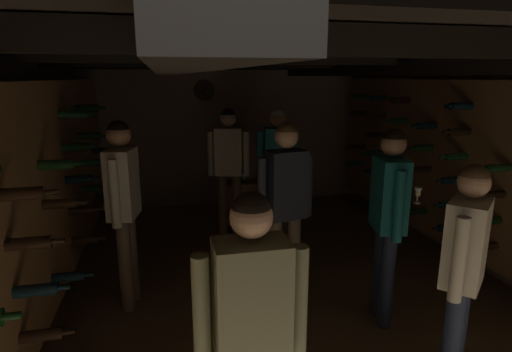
{
  "coord_description": "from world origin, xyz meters",
  "views": [
    {
      "loc": [
        -1.08,
        -3.46,
        2.08
      ],
      "look_at": [
        -0.15,
        0.61,
        1.07
      ],
      "focal_mm": 28.95,
      "sensor_mm": 36.0,
      "label": 1
    }
  ],
  "objects_px": {
    "display_bottle": "(243,174)",
    "person_guest_mid_left": "(123,196)",
    "person_host_center": "(285,198)",
    "wine_crate_stack": "(242,202)",
    "person_guest_near_left": "(252,324)",
    "person_guest_rear_center": "(277,160)",
    "person_guest_near_right": "(464,261)",
    "person_guest_far_left": "(229,161)",
    "person_guest_mid_right": "(388,209)"
  },
  "relations": [
    {
      "from": "person_guest_near_left",
      "to": "person_guest_rear_center",
      "type": "height_order",
      "value": "person_guest_rear_center"
    },
    {
      "from": "display_bottle",
      "to": "person_guest_near_left",
      "type": "bearing_deg",
      "value": -100.56
    },
    {
      "from": "person_host_center",
      "to": "wine_crate_stack",
      "type": "bearing_deg",
      "value": 88.51
    },
    {
      "from": "person_guest_near_right",
      "to": "person_guest_far_left",
      "type": "xyz_separation_m",
      "value": [
        -1.02,
        3.07,
        0.09
      ]
    },
    {
      "from": "person_guest_rear_center",
      "to": "wine_crate_stack",
      "type": "bearing_deg",
      "value": 123.85
    },
    {
      "from": "person_guest_near_left",
      "to": "person_guest_far_left",
      "type": "relative_size",
      "value": 0.94
    },
    {
      "from": "person_host_center",
      "to": "person_guest_mid_left",
      "type": "bearing_deg",
      "value": 167.12
    },
    {
      "from": "person_guest_mid_right",
      "to": "person_guest_rear_center",
      "type": "xyz_separation_m",
      "value": [
        -0.33,
        2.22,
        -0.0
      ]
    },
    {
      "from": "display_bottle",
      "to": "person_guest_rear_center",
      "type": "bearing_deg",
      "value": -53.22
    },
    {
      "from": "wine_crate_stack",
      "to": "person_host_center",
      "type": "xyz_separation_m",
      "value": [
        -0.06,
        -2.33,
        0.74
      ]
    },
    {
      "from": "wine_crate_stack",
      "to": "person_guest_far_left",
      "type": "xyz_separation_m",
      "value": [
        -0.28,
        -0.55,
        0.73
      ]
    },
    {
      "from": "person_guest_near_left",
      "to": "person_guest_far_left",
      "type": "xyz_separation_m",
      "value": [
        0.45,
        3.47,
        0.07
      ]
    },
    {
      "from": "person_guest_rear_center",
      "to": "person_guest_far_left",
      "type": "bearing_deg",
      "value": -179.99
    },
    {
      "from": "wine_crate_stack",
      "to": "person_host_center",
      "type": "distance_m",
      "value": 2.44
    },
    {
      "from": "person_guest_mid_left",
      "to": "person_guest_rear_center",
      "type": "bearing_deg",
      "value": 38.66
    },
    {
      "from": "person_host_center",
      "to": "person_guest_mid_left",
      "type": "xyz_separation_m",
      "value": [
        -1.4,
        0.32,
        0.01
      ]
    },
    {
      "from": "person_host_center",
      "to": "person_guest_mid_right",
      "type": "xyz_separation_m",
      "value": [
        0.75,
        -0.44,
        -0.02
      ]
    },
    {
      "from": "person_host_center",
      "to": "person_guest_mid_right",
      "type": "relative_size",
      "value": 1.01
    },
    {
      "from": "wine_crate_stack",
      "to": "person_guest_rear_center",
      "type": "relative_size",
      "value": 0.36
    },
    {
      "from": "person_guest_near_left",
      "to": "person_guest_rear_center",
      "type": "relative_size",
      "value": 0.95
    },
    {
      "from": "person_guest_mid_right",
      "to": "person_guest_near_left",
      "type": "height_order",
      "value": "person_guest_mid_right"
    },
    {
      "from": "person_guest_mid_left",
      "to": "display_bottle",
      "type": "bearing_deg",
      "value": 53.13
    },
    {
      "from": "person_guest_mid_left",
      "to": "person_guest_near_left",
      "type": "xyz_separation_m",
      "value": [
        0.72,
        -2.01,
        -0.09
      ]
    },
    {
      "from": "display_bottle",
      "to": "person_guest_mid_right",
      "type": "bearing_deg",
      "value": -75.67
    },
    {
      "from": "wine_crate_stack",
      "to": "person_guest_far_left",
      "type": "height_order",
      "value": "person_guest_far_left"
    },
    {
      "from": "person_host_center",
      "to": "person_guest_near_left",
      "type": "bearing_deg",
      "value": -111.76
    },
    {
      "from": "display_bottle",
      "to": "person_guest_near_right",
      "type": "bearing_deg",
      "value": -78.36
    },
    {
      "from": "display_bottle",
      "to": "person_guest_mid_left",
      "type": "bearing_deg",
      "value": -126.87
    },
    {
      "from": "wine_crate_stack",
      "to": "person_host_center",
      "type": "height_order",
      "value": "person_host_center"
    },
    {
      "from": "person_guest_mid_right",
      "to": "person_guest_mid_left",
      "type": "height_order",
      "value": "person_guest_mid_left"
    },
    {
      "from": "display_bottle",
      "to": "person_guest_rear_center",
      "type": "height_order",
      "value": "person_guest_rear_center"
    },
    {
      "from": "person_guest_near_right",
      "to": "person_guest_rear_center",
      "type": "distance_m",
      "value": 3.09
    },
    {
      "from": "wine_crate_stack",
      "to": "person_guest_near_left",
      "type": "height_order",
      "value": "person_guest_near_left"
    },
    {
      "from": "display_bottle",
      "to": "person_guest_far_left",
      "type": "relative_size",
      "value": 0.21
    },
    {
      "from": "person_guest_mid_right",
      "to": "person_guest_mid_left",
      "type": "distance_m",
      "value": 2.28
    },
    {
      "from": "wine_crate_stack",
      "to": "person_guest_near_right",
      "type": "relative_size",
      "value": 0.38
    },
    {
      "from": "person_guest_mid_right",
      "to": "person_guest_near_right",
      "type": "bearing_deg",
      "value": -87.21
    },
    {
      "from": "person_host_center",
      "to": "person_guest_near_left",
      "type": "relative_size",
      "value": 1.07
    },
    {
      "from": "person_guest_mid_right",
      "to": "person_guest_rear_center",
      "type": "bearing_deg",
      "value": 98.37
    },
    {
      "from": "person_guest_mid_left",
      "to": "person_guest_near_left",
      "type": "relative_size",
      "value": 1.08
    },
    {
      "from": "person_guest_far_left",
      "to": "person_guest_rear_center",
      "type": "height_order",
      "value": "person_guest_far_left"
    },
    {
      "from": "person_host_center",
      "to": "person_guest_near_left",
      "type": "distance_m",
      "value": 1.82
    },
    {
      "from": "wine_crate_stack",
      "to": "person_guest_near_right",
      "type": "xyz_separation_m",
      "value": [
        0.74,
        -3.61,
        0.64
      ]
    },
    {
      "from": "person_host_center",
      "to": "person_guest_near_right",
      "type": "bearing_deg",
      "value": -58.24
    },
    {
      "from": "person_guest_near_left",
      "to": "person_guest_rear_center",
      "type": "distance_m",
      "value": 3.64
    },
    {
      "from": "display_bottle",
      "to": "person_guest_mid_right",
      "type": "relative_size",
      "value": 0.21
    },
    {
      "from": "display_bottle",
      "to": "person_guest_rear_center",
      "type": "distance_m",
      "value": 0.67
    },
    {
      "from": "person_guest_mid_right",
      "to": "person_guest_mid_left",
      "type": "relative_size",
      "value": 0.98
    },
    {
      "from": "person_host_center",
      "to": "person_guest_rear_center",
      "type": "xyz_separation_m",
      "value": [
        0.43,
        1.78,
        -0.02
      ]
    },
    {
      "from": "person_guest_rear_center",
      "to": "person_guest_near_right",
      "type": "bearing_deg",
      "value": -83.16
    }
  ]
}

